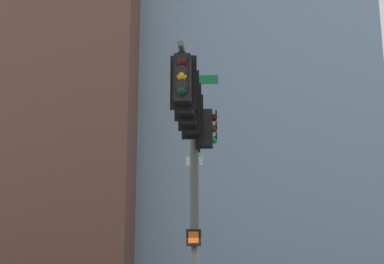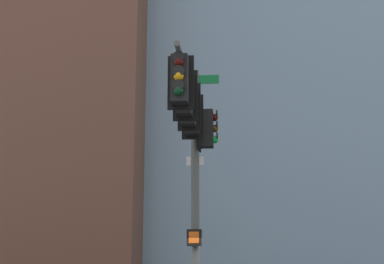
# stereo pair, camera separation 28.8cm
# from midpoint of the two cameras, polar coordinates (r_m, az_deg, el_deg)

# --- Properties ---
(signal_pole_assembly) EXTENTS (4.68, 1.29, 6.97)m
(signal_pole_assembly) POSITION_cam_midpoint_polar(r_m,az_deg,el_deg) (13.42, -0.55, -0.16)
(signal_pole_assembly) COLOR #4C514C
(signal_pole_assembly) RESTS_ON ground_plane
(building_brick_nearside) EXTENTS (19.00, 14.89, 50.71)m
(building_brick_nearside) POSITION_cam_midpoint_polar(r_m,az_deg,el_deg) (58.72, -3.70, 10.12)
(building_brick_nearside) COLOR brown
(building_brick_nearside) RESTS_ON ground_plane
(building_brick_midblock) EXTENTS (22.67, 17.68, 47.36)m
(building_brick_midblock) POSITION_cam_midpoint_polar(r_m,az_deg,el_deg) (52.41, -14.20, 11.56)
(building_brick_midblock) COLOR brown
(building_brick_midblock) RESTS_ON ground_plane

